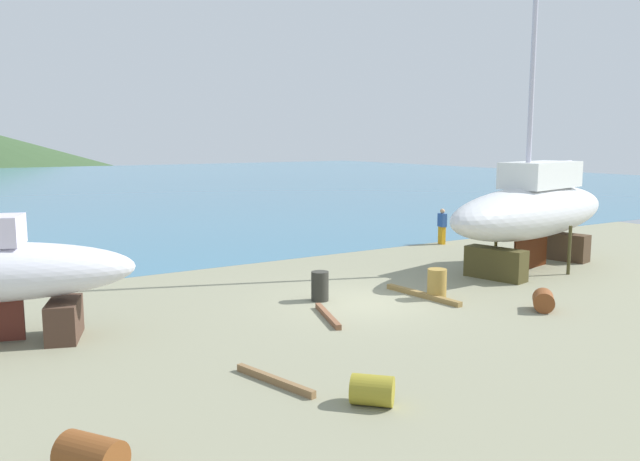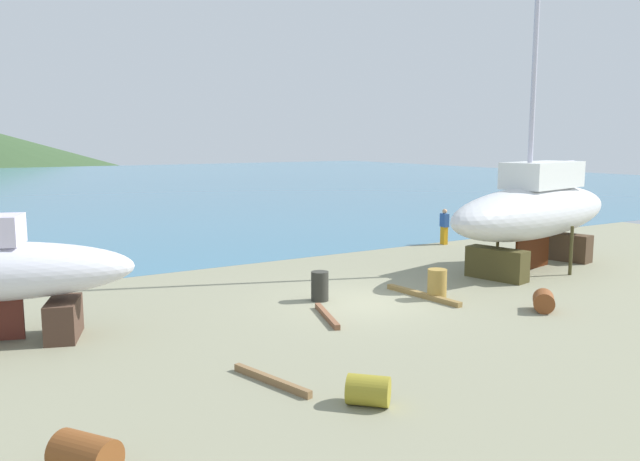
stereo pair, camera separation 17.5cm
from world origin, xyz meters
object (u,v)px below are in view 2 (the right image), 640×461
at_px(worker, 444,226).
at_px(barrel_by_slipway, 320,286).
at_px(barrel_tipped_left, 437,284).
at_px(barrel_ochre, 85,456).
at_px(sailboat_mid_port, 535,209).
at_px(barrel_tipped_center, 368,390).
at_px(barrel_rust_far, 544,301).

distance_m(worker, barrel_by_slipway, 11.84).
bearing_deg(barrel_tipped_left, barrel_ochre, -155.60).
xyz_separation_m(sailboat_mid_port, worker, (1.06, 5.95, -1.39)).
height_order(worker, barrel_tipped_left, worker).
bearing_deg(barrel_tipped_left, barrel_by_slipway, 151.85).
bearing_deg(barrel_ochre, barrel_tipped_left, 24.40).
bearing_deg(barrel_by_slipway, barrel_tipped_left, -28.15).
bearing_deg(barrel_tipped_center, worker, 43.20).
xyz_separation_m(barrel_by_slipway, barrel_tipped_left, (3.13, -1.68, 0.01)).
height_order(barrel_rust_far, barrel_ochre, barrel_ochre).
xyz_separation_m(sailboat_mid_port, barrel_tipped_left, (-6.12, -1.54, -1.78)).
relative_size(barrel_by_slipway, barrel_tipped_left, 0.97).
bearing_deg(barrel_by_slipway, barrel_tipped_center, -115.14).
xyz_separation_m(barrel_tipped_center, barrel_tipped_left, (6.39, 5.25, 0.18)).
bearing_deg(sailboat_mid_port, barrel_tipped_center, 16.05).
bearing_deg(barrel_tipped_left, barrel_rust_far, -58.86).
distance_m(barrel_by_slipway, barrel_ochre, 10.63).
xyz_separation_m(barrel_rust_far, barrel_tipped_center, (-7.98, -2.61, -0.01)).
height_order(sailboat_mid_port, barrel_tipped_left, sailboat_mid_port).
height_order(barrel_rust_far, barrel_tipped_left, barrel_tipped_left).
relative_size(worker, barrel_ochre, 1.79).
height_order(worker, barrel_rust_far, worker).
relative_size(barrel_ochre, barrel_tipped_center, 1.20).
relative_size(barrel_ochre, barrel_tipped_left, 1.01).
bearing_deg(barrel_ochre, sailboat_mid_port, 20.93).
relative_size(sailboat_mid_port, barrel_ochre, 19.87).
bearing_deg(worker, barrel_tipped_left, -123.30).
xyz_separation_m(barrel_ochre, barrel_tipped_left, (11.30, 5.12, 0.15)).
height_order(barrel_tipped_center, barrel_tipped_left, barrel_tipped_left).
height_order(barrel_by_slipway, barrel_tipped_center, barrel_by_slipway).
relative_size(sailboat_mid_port, barrel_tipped_center, 23.77).
xyz_separation_m(worker, barrel_tipped_left, (-7.18, -7.48, -0.39)).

